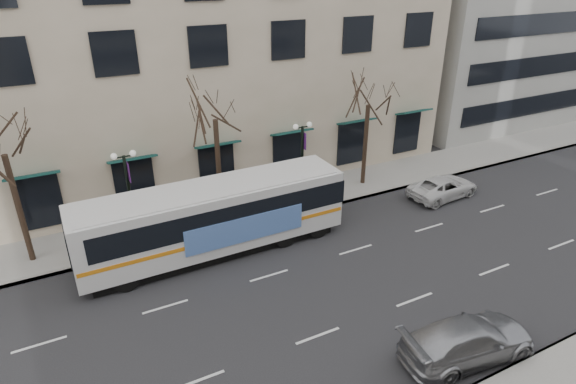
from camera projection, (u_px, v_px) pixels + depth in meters
ground at (291, 303)px, 21.19m from camera, size 160.00×160.00×0.00m
sidewalk_far at (295, 197)px, 30.42m from camera, size 80.00×4.00×0.15m
tree_far_mid at (214, 102)px, 25.21m from camera, size 3.60×3.60×8.55m
tree_far_right at (369, 90)px, 29.54m from camera, size 3.60×3.60×8.06m
lamp_post_left at (130, 193)px, 24.41m from camera, size 1.22×0.45×5.21m
lamp_post_right at (302, 160)px, 28.53m from camera, size 1.22×0.45×5.21m
city_bus at (215, 216)px, 24.19m from camera, size 13.60×3.08×3.68m
silver_car at (468, 340)px, 18.05m from camera, size 5.62×2.79×1.57m
white_pickup at (443, 187)px, 30.41m from camera, size 4.95×2.59×1.33m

